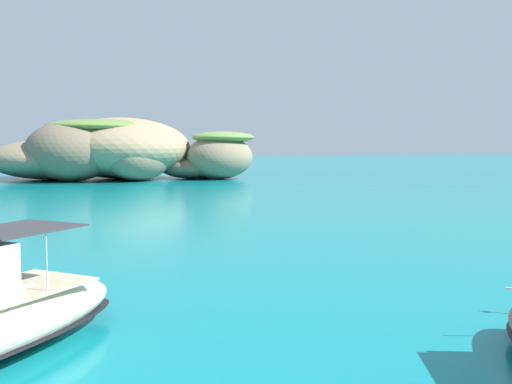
% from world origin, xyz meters
% --- Properties ---
extents(islet_large, '(28.32, 23.60, 7.87)m').
position_xyz_m(islet_large, '(-5.32, 76.84, 3.64)').
color(islet_large, '#9E8966').
rests_on(islet_large, ground).
extents(islet_small, '(14.87, 13.34, 6.05)m').
position_xyz_m(islet_small, '(8.38, 73.69, 2.60)').
color(islet_small, '#9E8966').
rests_on(islet_small, ground).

